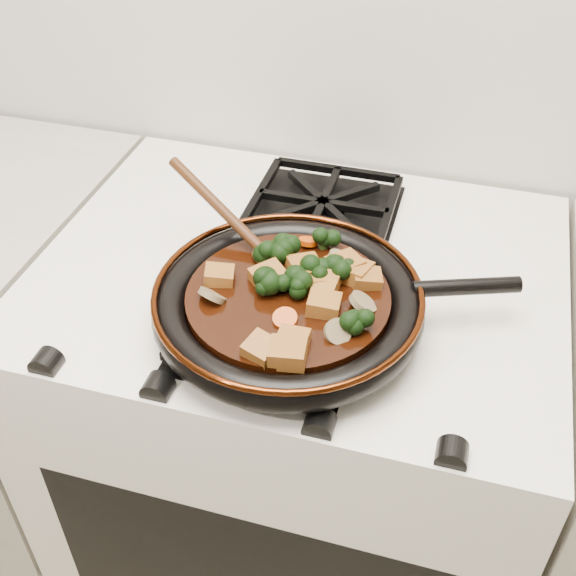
# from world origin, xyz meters

# --- Properties ---
(stove) EXTENTS (0.76, 0.60, 0.90)m
(stove) POSITION_xyz_m (0.00, 1.69, 0.45)
(stove) COLOR white
(stove) RESTS_ON ground
(burner_grate_front) EXTENTS (0.23, 0.23, 0.03)m
(burner_grate_front) POSITION_xyz_m (0.00, 1.55, 0.91)
(burner_grate_front) COLOR black
(burner_grate_front) RESTS_ON stove
(burner_grate_back) EXTENTS (0.23, 0.23, 0.03)m
(burner_grate_back) POSITION_xyz_m (0.00, 1.83, 0.91)
(burner_grate_back) COLOR black
(burner_grate_back) RESTS_ON stove
(skillet) EXTENTS (0.46, 0.35, 0.05)m
(skillet) POSITION_xyz_m (0.02, 1.56, 0.94)
(skillet) COLOR black
(skillet) RESTS_ON burner_grate_front
(braising_sauce) EXTENTS (0.26, 0.26, 0.02)m
(braising_sauce) POSITION_xyz_m (0.02, 1.56, 0.95)
(braising_sauce) COLOR black
(braising_sauce) RESTS_ON skillet
(tofu_cube_0) EXTENTS (0.05, 0.04, 0.02)m
(tofu_cube_0) POSITION_xyz_m (0.11, 1.61, 0.97)
(tofu_cube_0) COLOR brown
(tofu_cube_0) RESTS_ON braising_sauce
(tofu_cube_1) EXTENTS (0.05, 0.05, 0.03)m
(tofu_cube_1) POSITION_xyz_m (0.02, 1.45, 0.97)
(tofu_cube_1) COLOR brown
(tofu_cube_1) RESTS_ON braising_sauce
(tofu_cube_2) EXTENTS (0.05, 0.04, 0.03)m
(tofu_cube_2) POSITION_xyz_m (0.05, 1.45, 0.97)
(tofu_cube_2) COLOR brown
(tofu_cube_2) RESTS_ON braising_sauce
(tofu_cube_3) EXTENTS (0.04, 0.04, 0.02)m
(tofu_cube_3) POSITION_xyz_m (0.05, 1.47, 0.97)
(tofu_cube_3) COLOR brown
(tofu_cube_3) RESTS_ON braising_sauce
(tofu_cube_4) EXTENTS (0.05, 0.04, 0.03)m
(tofu_cube_4) POSITION_xyz_m (-0.07, 1.56, 0.97)
(tofu_cube_4) COLOR brown
(tofu_cube_4) RESTS_ON braising_sauce
(tofu_cube_5) EXTENTS (0.04, 0.04, 0.03)m
(tofu_cube_5) POSITION_xyz_m (0.07, 1.54, 0.97)
(tofu_cube_5) COLOR brown
(tofu_cube_5) RESTS_ON braising_sauce
(tofu_cube_6) EXTENTS (0.06, 0.06, 0.03)m
(tofu_cube_6) POSITION_xyz_m (0.03, 1.60, 0.97)
(tofu_cube_6) COLOR brown
(tofu_cube_6) RESTS_ON braising_sauce
(tofu_cube_7) EXTENTS (0.04, 0.04, 0.03)m
(tofu_cube_7) POSITION_xyz_m (0.06, 1.58, 0.97)
(tofu_cube_7) COLOR brown
(tofu_cube_7) RESTS_ON braising_sauce
(tofu_cube_8) EXTENTS (0.06, 0.06, 0.03)m
(tofu_cube_8) POSITION_xyz_m (-0.01, 1.58, 0.97)
(tofu_cube_8) COLOR brown
(tofu_cube_8) RESTS_ON braising_sauce
(tofu_cube_9) EXTENTS (0.06, 0.06, 0.03)m
(tofu_cube_9) POSITION_xyz_m (0.08, 1.63, 0.97)
(tofu_cube_9) COLOR brown
(tofu_cube_9) RESTS_ON braising_sauce
(tofu_cube_10) EXTENTS (0.05, 0.05, 0.02)m
(tofu_cube_10) POSITION_xyz_m (0.04, 1.59, 0.97)
(tofu_cube_10) COLOR brown
(tofu_cube_10) RESTS_ON braising_sauce
(tofu_cube_11) EXTENTS (0.05, 0.05, 0.03)m
(tofu_cube_11) POSITION_xyz_m (0.09, 1.62, 0.97)
(tofu_cube_11) COLOR brown
(tofu_cube_11) RESTS_ON braising_sauce
(broccoli_floret_0) EXTENTS (0.09, 0.09, 0.06)m
(broccoli_floret_0) POSITION_xyz_m (-0.02, 1.62, 0.97)
(broccoli_floret_0) COLOR black
(broccoli_floret_0) RESTS_ON braising_sauce
(broccoli_floret_1) EXTENTS (0.08, 0.08, 0.06)m
(broccoli_floret_1) POSITION_xyz_m (0.05, 1.60, 0.97)
(broccoli_floret_1) COLOR black
(broccoli_floret_1) RESTS_ON braising_sauce
(broccoli_floret_2) EXTENTS (0.08, 0.08, 0.06)m
(broccoli_floret_2) POSITION_xyz_m (0.08, 1.61, 0.97)
(broccoli_floret_2) COLOR black
(broccoli_floret_2) RESTS_ON braising_sauce
(broccoli_floret_3) EXTENTS (0.08, 0.08, 0.06)m
(broccoli_floret_3) POSITION_xyz_m (0.00, 1.63, 0.97)
(broccoli_floret_3) COLOR black
(broccoli_floret_3) RESTS_ON braising_sauce
(broccoli_floret_4) EXTENTS (0.09, 0.09, 0.06)m
(broccoli_floret_4) POSITION_xyz_m (-0.01, 1.56, 0.97)
(broccoli_floret_4) COLOR black
(broccoli_floret_4) RESTS_ON braising_sauce
(broccoli_floret_5) EXTENTS (0.06, 0.06, 0.06)m
(broccoli_floret_5) POSITION_xyz_m (0.12, 1.52, 0.97)
(broccoli_floret_5) COLOR black
(broccoli_floret_5) RESTS_ON braising_sauce
(broccoli_floret_6) EXTENTS (0.06, 0.07, 0.06)m
(broccoli_floret_6) POSITION_xyz_m (0.04, 1.67, 0.97)
(broccoli_floret_6) COLOR black
(broccoli_floret_6) RESTS_ON braising_sauce
(broccoli_floret_7) EXTENTS (0.07, 0.07, 0.06)m
(broccoli_floret_7) POSITION_xyz_m (0.03, 1.57, 0.97)
(broccoli_floret_7) COLOR black
(broccoli_floret_7) RESTS_ON braising_sauce
(carrot_coin_0) EXTENTS (0.03, 0.03, 0.02)m
(carrot_coin_0) POSITION_xyz_m (0.10, 1.62, 0.96)
(carrot_coin_0) COLOR #C33E05
(carrot_coin_0) RESTS_ON braising_sauce
(carrot_coin_1) EXTENTS (0.03, 0.03, 0.02)m
(carrot_coin_1) POSITION_xyz_m (-0.08, 1.56, 0.96)
(carrot_coin_1) COLOR #C33E05
(carrot_coin_1) RESTS_ON braising_sauce
(carrot_coin_2) EXTENTS (0.03, 0.03, 0.02)m
(carrot_coin_2) POSITION_xyz_m (0.03, 1.51, 0.96)
(carrot_coin_2) COLOR #C33E05
(carrot_coin_2) RESTS_ON braising_sauce
(carrot_coin_3) EXTENTS (0.03, 0.03, 0.02)m
(carrot_coin_3) POSITION_xyz_m (0.02, 1.67, 0.96)
(carrot_coin_3) COLOR #C33E05
(carrot_coin_3) RESTS_ON braising_sauce
(carrot_coin_4) EXTENTS (0.03, 0.03, 0.02)m
(carrot_coin_4) POSITION_xyz_m (-0.01, 1.63, 0.96)
(carrot_coin_4) COLOR #C33E05
(carrot_coin_4) RESTS_ON braising_sauce
(mushroom_slice_0) EXTENTS (0.05, 0.05, 0.03)m
(mushroom_slice_0) POSITION_xyz_m (0.12, 1.56, 0.97)
(mushroom_slice_0) COLOR olive
(mushroom_slice_0) RESTS_ON braising_sauce
(mushroom_slice_1) EXTENTS (0.04, 0.04, 0.03)m
(mushroom_slice_1) POSITION_xyz_m (0.10, 1.50, 0.97)
(mushroom_slice_1) COLOR olive
(mushroom_slice_1) RESTS_ON braising_sauce
(mushroom_slice_2) EXTENTS (0.04, 0.04, 0.02)m
(mushroom_slice_2) POSITION_xyz_m (0.07, 1.64, 0.97)
(mushroom_slice_2) COLOR olive
(mushroom_slice_2) RESTS_ON braising_sauce
(mushroom_slice_3) EXTENTS (0.05, 0.04, 0.03)m
(mushroom_slice_3) POSITION_xyz_m (-0.07, 1.52, 0.97)
(mushroom_slice_3) COLOR olive
(mushroom_slice_3) RESTS_ON braising_sauce
(wooden_spoon) EXTENTS (0.13, 0.08, 0.20)m
(wooden_spoon) POSITION_xyz_m (-0.07, 1.64, 0.98)
(wooden_spoon) COLOR #3F200D
(wooden_spoon) RESTS_ON braising_sauce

